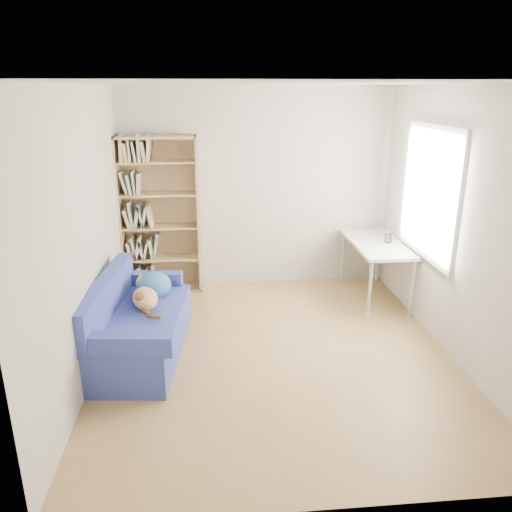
{
  "coord_description": "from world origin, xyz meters",
  "views": [
    {
      "loc": [
        -0.61,
        -4.45,
        2.56
      ],
      "look_at": [
        -0.14,
        0.59,
        0.85
      ],
      "focal_mm": 35.0,
      "sensor_mm": 36.0,
      "label": 1
    }
  ],
  "objects_px": {
    "bookshelf": "(160,222)",
    "sofa": "(138,323)",
    "pen_cup": "(388,237)",
    "desk": "(376,247)"
  },
  "relations": [
    {
      "from": "pen_cup",
      "to": "sofa",
      "type": "bearing_deg",
      "value": -159.55
    },
    {
      "from": "bookshelf",
      "to": "desk",
      "type": "height_order",
      "value": "bookshelf"
    },
    {
      "from": "desk",
      "to": "pen_cup",
      "type": "distance_m",
      "value": 0.19
    },
    {
      "from": "sofa",
      "to": "desk",
      "type": "xyz_separation_m",
      "value": [
        2.8,
        1.12,
        0.36
      ]
    },
    {
      "from": "sofa",
      "to": "bookshelf",
      "type": "height_order",
      "value": "bookshelf"
    },
    {
      "from": "bookshelf",
      "to": "pen_cup",
      "type": "relative_size",
      "value": 11.65
    },
    {
      "from": "bookshelf",
      "to": "sofa",
      "type": "bearing_deg",
      "value": -94.03
    },
    {
      "from": "desk",
      "to": "sofa",
      "type": "bearing_deg",
      "value": -158.15
    },
    {
      "from": "sofa",
      "to": "desk",
      "type": "bearing_deg",
      "value": 27.59
    },
    {
      "from": "bookshelf",
      "to": "pen_cup",
      "type": "height_order",
      "value": "bookshelf"
    }
  ]
}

